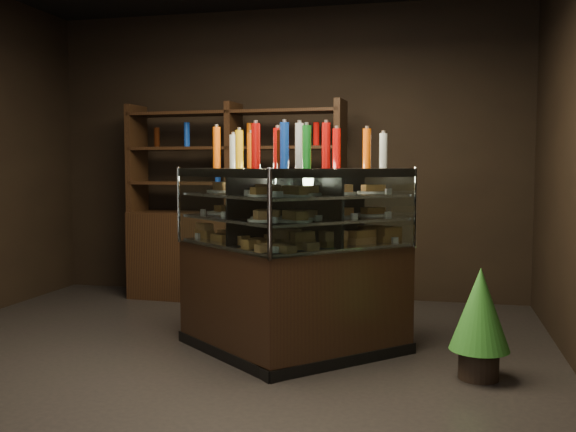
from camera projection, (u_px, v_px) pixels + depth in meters
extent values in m
plane|color=black|center=(199.00, 365.00, 4.44)|extent=(5.00, 5.00, 0.00)
cube|color=black|center=(284.00, 154.00, 6.74)|extent=(5.00, 0.02, 3.00)
cube|color=black|center=(322.00, 302.00, 4.61)|extent=(1.29, 1.29, 0.80)
cube|color=black|center=(322.00, 351.00, 4.64)|extent=(1.33, 1.33, 0.08)
cube|color=black|center=(322.00, 173.00, 4.54)|extent=(1.29, 1.29, 0.06)
cube|color=silver|center=(322.00, 246.00, 4.58)|extent=(1.22, 1.22, 0.02)
cube|color=silver|center=(322.00, 220.00, 4.57)|extent=(1.22, 1.22, 0.02)
cube|color=silver|center=(322.00, 196.00, 4.55)|extent=(1.22, 1.22, 0.02)
cube|color=white|center=(349.00, 211.00, 4.29)|extent=(0.87, 0.87, 0.56)
cylinder|color=silver|center=(416.00, 207.00, 4.62)|extent=(0.03, 0.03, 0.58)
cylinder|color=silver|center=(270.00, 214.00, 3.98)|extent=(0.03, 0.03, 0.58)
cube|color=black|center=(256.00, 299.00, 4.70)|extent=(1.32, 1.25, 0.80)
cube|color=black|center=(256.00, 347.00, 4.73)|extent=(1.36, 1.29, 0.08)
cube|color=black|center=(256.00, 173.00, 4.63)|extent=(1.32, 1.25, 0.06)
cube|color=silver|center=(256.00, 244.00, 4.67)|extent=(1.26, 1.18, 0.02)
cube|color=silver|center=(256.00, 219.00, 4.65)|extent=(1.26, 1.18, 0.02)
cube|color=silver|center=(256.00, 195.00, 4.64)|extent=(1.26, 1.18, 0.02)
cube|color=white|center=(218.00, 209.00, 4.46)|extent=(0.94, 0.79, 0.56)
cylinder|color=silver|center=(270.00, 214.00, 3.98)|extent=(0.03, 0.03, 0.58)
cylinder|color=silver|center=(179.00, 205.00, 4.95)|extent=(0.03, 0.03, 0.58)
cube|color=#BC9643|center=(262.00, 246.00, 4.28)|extent=(0.19, 0.19, 0.06)
cube|color=#BC9643|center=(294.00, 243.00, 4.42)|extent=(0.19, 0.19, 0.06)
cube|color=#BC9643|center=(324.00, 241.00, 4.55)|extent=(0.19, 0.19, 0.06)
cube|color=#BC9643|center=(353.00, 239.00, 4.69)|extent=(0.19, 0.19, 0.06)
cube|color=#BC9643|center=(380.00, 237.00, 4.82)|extent=(0.19, 0.19, 0.06)
cylinder|color=white|center=(266.00, 220.00, 4.32)|extent=(0.24, 0.24, 0.02)
cube|color=#BC9643|center=(266.00, 215.00, 4.32)|extent=(0.18, 0.18, 0.05)
cylinder|color=white|center=(304.00, 218.00, 4.48)|extent=(0.24, 0.24, 0.02)
cube|color=#BC9643|center=(304.00, 213.00, 4.48)|extent=(0.18, 0.18, 0.05)
cylinder|color=white|center=(340.00, 216.00, 4.64)|extent=(0.24, 0.24, 0.02)
cube|color=#BC9643|center=(340.00, 212.00, 4.64)|extent=(0.18, 0.18, 0.05)
cylinder|color=white|center=(373.00, 215.00, 4.81)|extent=(0.24, 0.24, 0.02)
cube|color=#BC9643|center=(373.00, 210.00, 4.80)|extent=(0.18, 0.18, 0.05)
cylinder|color=white|center=(266.00, 195.00, 4.31)|extent=(0.24, 0.24, 0.02)
cube|color=#BC9643|center=(266.00, 190.00, 4.30)|extent=(0.18, 0.18, 0.05)
cylinder|color=white|center=(304.00, 194.00, 4.47)|extent=(0.24, 0.24, 0.02)
cube|color=#BC9643|center=(304.00, 189.00, 4.47)|extent=(0.18, 0.18, 0.05)
cylinder|color=white|center=(340.00, 193.00, 4.63)|extent=(0.24, 0.24, 0.02)
cube|color=#BC9643|center=(340.00, 188.00, 4.63)|extent=(0.18, 0.18, 0.05)
cylinder|color=white|center=(373.00, 192.00, 4.79)|extent=(0.24, 0.24, 0.02)
cube|color=#BC9643|center=(373.00, 188.00, 4.79)|extent=(0.18, 0.18, 0.05)
cube|color=#BC9643|center=(216.00, 233.00, 5.06)|extent=(0.20, 0.18, 0.06)
cube|color=#BC9643|center=(234.00, 236.00, 4.85)|extent=(0.20, 0.18, 0.06)
cube|color=#BC9643|center=(252.00, 239.00, 4.65)|extent=(0.20, 0.18, 0.06)
cube|color=#BC9643|center=(273.00, 243.00, 4.44)|extent=(0.20, 0.18, 0.06)
cube|color=#BC9643|center=(295.00, 246.00, 4.24)|extent=(0.20, 0.18, 0.06)
cylinder|color=white|center=(223.00, 212.00, 5.02)|extent=(0.24, 0.24, 0.02)
cube|color=#BC9643|center=(223.00, 208.00, 5.02)|extent=(0.18, 0.17, 0.05)
cylinder|color=white|center=(244.00, 215.00, 4.78)|extent=(0.24, 0.24, 0.02)
cube|color=#BC9643|center=(244.00, 210.00, 4.77)|extent=(0.18, 0.17, 0.05)
cylinder|color=white|center=(268.00, 218.00, 4.53)|extent=(0.24, 0.24, 0.02)
cube|color=#BC9643|center=(268.00, 213.00, 4.53)|extent=(0.18, 0.17, 0.05)
cylinder|color=white|center=(294.00, 221.00, 4.28)|extent=(0.24, 0.24, 0.02)
cube|color=#BC9643|center=(294.00, 215.00, 4.28)|extent=(0.18, 0.17, 0.05)
cylinder|color=white|center=(223.00, 191.00, 5.01)|extent=(0.24, 0.24, 0.02)
cube|color=#BC9643|center=(223.00, 187.00, 5.01)|extent=(0.18, 0.17, 0.05)
cylinder|color=white|center=(244.00, 192.00, 4.76)|extent=(0.24, 0.24, 0.02)
cube|color=#BC9643|center=(244.00, 188.00, 4.76)|extent=(0.18, 0.17, 0.05)
cylinder|color=white|center=(268.00, 194.00, 4.52)|extent=(0.24, 0.24, 0.02)
cube|color=#BC9643|center=(268.00, 189.00, 4.51)|extent=(0.18, 0.17, 0.05)
cylinder|color=white|center=(294.00, 195.00, 4.27)|extent=(0.24, 0.24, 0.02)
cube|color=#BC9643|center=(294.00, 190.00, 4.27)|extent=(0.18, 0.17, 0.05)
cylinder|color=#D8590A|center=(259.00, 148.00, 4.26)|extent=(0.06, 0.06, 0.28)
cylinder|color=silver|center=(259.00, 125.00, 4.24)|extent=(0.03, 0.03, 0.02)
cylinder|color=silver|center=(281.00, 148.00, 4.35)|extent=(0.06, 0.06, 0.28)
cylinder|color=silver|center=(281.00, 126.00, 4.33)|extent=(0.03, 0.03, 0.02)
cylinder|color=#147223|center=(302.00, 148.00, 4.44)|extent=(0.06, 0.06, 0.28)
cylinder|color=silver|center=(302.00, 126.00, 4.42)|extent=(0.03, 0.03, 0.02)
cylinder|color=yellow|center=(322.00, 149.00, 4.52)|extent=(0.06, 0.06, 0.28)
cylinder|color=silver|center=(322.00, 127.00, 4.51)|extent=(0.03, 0.03, 0.02)
cylinder|color=black|center=(342.00, 149.00, 4.61)|extent=(0.06, 0.06, 0.28)
cylinder|color=silver|center=(342.00, 128.00, 4.60)|extent=(0.03, 0.03, 0.02)
cylinder|color=#0F38B2|center=(360.00, 149.00, 4.70)|extent=(0.06, 0.06, 0.28)
cylinder|color=silver|center=(361.00, 129.00, 4.69)|extent=(0.03, 0.03, 0.02)
cylinder|color=#B20C0A|center=(378.00, 149.00, 4.79)|extent=(0.06, 0.06, 0.28)
cylinder|color=silver|center=(379.00, 129.00, 4.78)|extent=(0.03, 0.03, 0.02)
cylinder|color=#D8590A|center=(219.00, 150.00, 5.02)|extent=(0.06, 0.06, 0.28)
cylinder|color=silver|center=(219.00, 131.00, 5.01)|extent=(0.03, 0.03, 0.02)
cylinder|color=silver|center=(230.00, 150.00, 4.89)|extent=(0.06, 0.06, 0.28)
cylinder|color=silver|center=(230.00, 130.00, 4.88)|extent=(0.03, 0.03, 0.02)
cylinder|color=#147223|center=(243.00, 149.00, 4.75)|extent=(0.06, 0.06, 0.28)
cylinder|color=silver|center=(242.00, 129.00, 4.74)|extent=(0.03, 0.03, 0.02)
cylinder|color=yellow|center=(255.00, 149.00, 4.61)|extent=(0.06, 0.06, 0.28)
cylinder|color=silver|center=(255.00, 128.00, 4.60)|extent=(0.03, 0.03, 0.02)
cylinder|color=black|center=(269.00, 148.00, 4.48)|extent=(0.06, 0.06, 0.28)
cylinder|color=silver|center=(269.00, 127.00, 4.47)|extent=(0.03, 0.03, 0.02)
cylinder|color=#0F38B2|center=(284.00, 148.00, 4.34)|extent=(0.06, 0.06, 0.28)
cylinder|color=silver|center=(283.00, 126.00, 4.33)|extent=(0.03, 0.03, 0.02)
cylinder|color=#B20C0A|center=(299.00, 147.00, 4.21)|extent=(0.06, 0.06, 0.28)
cylinder|color=silver|center=(299.00, 124.00, 4.19)|extent=(0.03, 0.03, 0.02)
cylinder|color=black|center=(479.00, 364.00, 4.15)|extent=(0.26, 0.26, 0.19)
cone|color=#1A5E1F|center=(480.00, 309.00, 4.12)|extent=(0.39, 0.39, 0.54)
cone|color=#1A5E1F|center=(481.00, 282.00, 4.10)|extent=(0.30, 0.30, 0.37)
cube|color=black|center=(234.00, 257.00, 6.48)|extent=(2.25, 0.53, 0.90)
cube|color=black|center=(137.00, 159.00, 6.70)|extent=(0.08, 0.38, 1.10)
cube|color=black|center=(234.00, 158.00, 6.40)|extent=(0.08, 0.38, 1.10)
cube|color=black|center=(340.00, 158.00, 6.11)|extent=(0.08, 0.38, 1.10)
cube|color=black|center=(234.00, 183.00, 6.42)|extent=(2.20, 0.49, 0.03)
cube|color=black|center=(234.00, 148.00, 6.39)|extent=(2.20, 0.49, 0.03)
cube|color=black|center=(234.00, 113.00, 6.37)|extent=(2.20, 0.49, 0.03)
cylinder|color=#D8590A|center=(157.00, 171.00, 6.65)|extent=(0.06, 0.06, 0.22)
cylinder|color=silver|center=(187.00, 171.00, 6.55)|extent=(0.06, 0.06, 0.22)
cylinder|color=#147223|center=(218.00, 171.00, 6.46)|extent=(0.06, 0.06, 0.22)
cylinder|color=yellow|center=(250.00, 171.00, 6.37)|extent=(0.06, 0.06, 0.22)
cylinder|color=black|center=(283.00, 171.00, 6.27)|extent=(0.06, 0.06, 0.22)
cylinder|color=#0F38B2|center=(316.00, 171.00, 6.18)|extent=(0.06, 0.06, 0.22)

